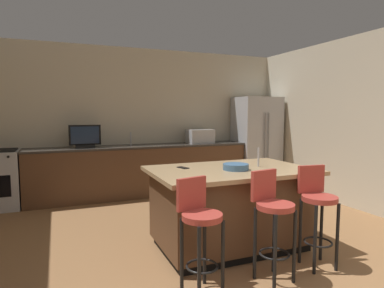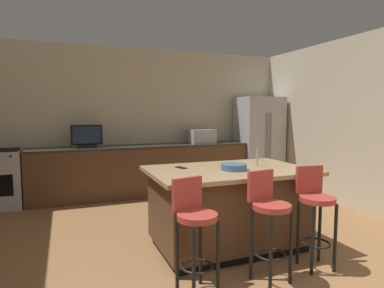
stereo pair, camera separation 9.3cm
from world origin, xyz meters
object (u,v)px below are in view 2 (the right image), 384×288
at_px(tv_monitor, 87,137).
at_px(cell_phone, 181,168).
at_px(refrigerator, 259,142).
at_px(bar_stool_left, 195,225).
at_px(fruit_bowl, 234,167).
at_px(bar_stool_center, 269,216).
at_px(kitchen_island, 229,207).
at_px(bar_stool_right, 315,207).
at_px(microwave, 202,136).

bearing_deg(tv_monitor, cell_phone, -70.33).
relative_size(refrigerator, cell_phone, 12.24).
xyz_separation_m(tv_monitor, bar_stool_left, (0.64, -3.39, -0.52)).
distance_m(tv_monitor, fruit_bowl, 3.06).
bearing_deg(bar_stool_center, bar_stool_left, 166.32).
relative_size(kitchen_island, bar_stool_right, 1.79).
relative_size(tv_monitor, bar_stool_right, 0.52).
relative_size(tv_monitor, fruit_bowl, 1.86).
xyz_separation_m(bar_stool_left, cell_phone, (0.22, 0.98, 0.32)).
xyz_separation_m(microwave, fruit_bowl, (-0.80, -2.79, -0.12)).
xyz_separation_m(bar_stool_center, fruit_bowl, (0.02, 0.70, 0.33)).
bearing_deg(microwave, kitchen_island, -106.75).
relative_size(kitchen_island, cell_phone, 11.85).
bearing_deg(refrigerator, bar_stool_left, -129.32).
bearing_deg(cell_phone, tv_monitor, 92.51).
bearing_deg(bar_stool_left, kitchen_island, 33.15).
bearing_deg(microwave, cell_phone, -117.72).
height_order(tv_monitor, bar_stool_left, tv_monitor).
relative_size(bar_stool_left, fruit_bowl, 3.49).
xyz_separation_m(fruit_bowl, cell_phone, (-0.49, 0.33, -0.03)).
bearing_deg(microwave, fruit_bowl, -106.03).
bearing_deg(kitchen_island, bar_stool_right, -51.83).
height_order(tv_monitor, bar_stool_right, tv_monitor).
xyz_separation_m(microwave, bar_stool_right, (-0.24, -3.43, -0.46)).
relative_size(microwave, bar_stool_right, 0.48).
distance_m(bar_stool_right, cell_phone, 1.46).
distance_m(kitchen_island, bar_stool_right, 0.94).
relative_size(refrigerator, tv_monitor, 3.53).
xyz_separation_m(kitchen_island, bar_stool_right, (0.57, -0.73, 0.14)).
bearing_deg(cell_phone, fruit_bowl, -50.95).
bearing_deg(kitchen_island, cell_phone, 154.02).
relative_size(tv_monitor, bar_stool_left, 0.53).
relative_size(refrigerator, microwave, 3.82).
height_order(microwave, bar_stool_center, microwave).
height_order(refrigerator, bar_stool_right, refrigerator).
distance_m(kitchen_island, fruit_bowl, 0.48).
xyz_separation_m(bar_stool_center, cell_phone, (-0.48, 1.03, 0.30)).
height_order(tv_monitor, cell_phone, tv_monitor).
distance_m(microwave, fruit_bowl, 2.91).
distance_m(refrigerator, bar_stool_center, 4.04).
relative_size(microwave, tv_monitor, 0.92).
relative_size(tv_monitor, cell_phone, 3.47).
bearing_deg(kitchen_island, bar_stool_left, -133.35).
bearing_deg(bar_stool_right, fruit_bowl, 139.14).
bearing_deg(bar_stool_left, bar_stool_center, -17.05).
relative_size(refrigerator, fruit_bowl, 6.56).
height_order(refrigerator, fruit_bowl, refrigerator).
height_order(microwave, cell_phone, microwave).
distance_m(refrigerator, tv_monitor, 3.43).
relative_size(bar_stool_right, cell_phone, 6.63).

